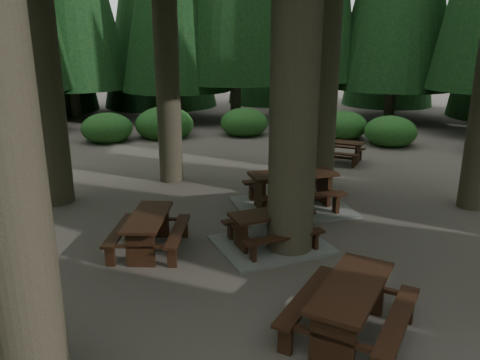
{
  "coord_description": "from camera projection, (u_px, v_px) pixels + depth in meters",
  "views": [
    {
      "loc": [
        -1.01,
        -7.63,
        3.73
      ],
      "look_at": [
        -0.02,
        1.11,
        1.1
      ],
      "focal_mm": 35.0,
      "sensor_mm": 36.0,
      "label": 1
    }
  ],
  "objects": [
    {
      "name": "ground",
      "position": [
        248.0,
        256.0,
        8.44
      ],
      "size": [
        80.0,
        80.0,
        0.0
      ],
      "primitive_type": "plane",
      "color": "#514A42",
      "rests_on": "ground"
    },
    {
      "name": "picnic_table_a",
      "position": [
        272.0,
        235.0,
        8.79
      ],
      "size": [
        2.39,
        2.16,
        0.68
      ],
      "rotation": [
        0.0,
        0.0,
        0.29
      ],
      "color": "gray",
      "rests_on": "ground"
    },
    {
      "name": "picnic_table_b",
      "position": [
        149.0,
        227.0,
        8.52
      ],
      "size": [
        1.52,
        1.78,
        0.7
      ],
      "rotation": [
        0.0,
        0.0,
        1.42
      ],
      "color": "black",
      "rests_on": "ground"
    },
    {
      "name": "picnic_table_c",
      "position": [
        292.0,
        196.0,
        10.77
      ],
      "size": [
        2.79,
        2.43,
        0.85
      ],
      "rotation": [
        0.0,
        0.0,
        0.15
      ],
      "color": "gray",
      "rests_on": "ground"
    },
    {
      "name": "picnic_table_d",
      "position": [
        338.0,
        148.0,
        14.87
      ],
      "size": [
        1.97,
        1.87,
        0.67
      ],
      "rotation": [
        0.0,
        0.0,
        -0.55
      ],
      "color": "black",
      "rests_on": "ground"
    },
    {
      "name": "picnic_table_e",
      "position": [
        351.0,
        303.0,
        5.98
      ],
      "size": [
        2.19,
        2.27,
        0.77
      ],
      "rotation": [
        0.0,
        0.0,
        0.95
      ],
      "color": "black",
      "rests_on": "ground"
    },
    {
      "name": "shrub_ring",
      "position": [
        279.0,
        218.0,
        9.12
      ],
      "size": [
        23.86,
        24.64,
        1.49
      ],
      "color": "#23591E",
      "rests_on": "ground"
    }
  ]
}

